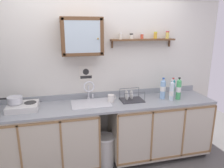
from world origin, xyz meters
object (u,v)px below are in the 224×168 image
(hot_plate_stove, at_px, (23,107))
(bottle_water_blue_0, at_px, (163,89))
(bottle_detergent_teal_3, at_px, (173,88))
(saucepan, at_px, (15,100))
(wall_cabinet, at_px, (82,36))
(bottle_soda_green_2, at_px, (179,89))
(mug, at_px, (111,98))
(trash_bin, at_px, (105,150))
(sink, at_px, (91,105))
(dish_rack, at_px, (131,99))
(warning_sign, at_px, (86,74))
(bottle_water_clear_1, at_px, (172,91))

(hot_plate_stove, relative_size, bottle_water_blue_0, 1.19)
(bottle_water_blue_0, xyz_separation_m, bottle_detergent_teal_3, (0.21, 0.09, -0.02))
(saucepan, xyz_separation_m, bottle_detergent_teal_3, (2.26, 0.03, -0.00))
(saucepan, distance_m, wall_cabinet, 1.20)
(hot_plate_stove, xyz_separation_m, wall_cabinet, (0.80, 0.14, 0.87))
(bottle_soda_green_2, height_order, mug, bottle_soda_green_2)
(trash_bin, bearing_deg, wall_cabinet, 137.47)
(wall_cabinet, xyz_separation_m, trash_bin, (0.26, -0.24, -1.60))
(sink, relative_size, bottle_soda_green_2, 1.62)
(dish_rack, xyz_separation_m, warning_sign, (-0.61, 0.27, 0.34))
(sink, xyz_separation_m, mug, (0.29, 0.00, 0.07))
(bottle_water_clear_1, distance_m, dish_rack, 0.59)
(sink, distance_m, bottle_water_clear_1, 1.18)
(dish_rack, xyz_separation_m, mug, (-0.29, 0.01, 0.02))
(saucepan, distance_m, bottle_detergent_teal_3, 2.26)
(bottle_detergent_teal_3, relative_size, warning_sign, 1.25)
(saucepan, distance_m, bottle_soda_green_2, 2.26)
(wall_cabinet, bearing_deg, bottle_water_blue_0, -8.14)
(dish_rack, bearing_deg, bottle_detergent_teal_3, 5.13)
(hot_plate_stove, relative_size, bottle_water_clear_1, 1.23)
(hot_plate_stove, distance_m, bottle_water_clear_1, 2.05)
(mug, bearing_deg, bottle_soda_green_2, -6.82)
(wall_cabinet, bearing_deg, hot_plate_stove, -170.37)
(warning_sign, bearing_deg, bottle_water_clear_1, -18.28)
(trash_bin, bearing_deg, saucepan, 173.88)
(bottle_detergent_teal_3, relative_size, trash_bin, 0.62)
(hot_plate_stove, height_order, mug, mug)
(mug, height_order, warning_sign, warning_sign)
(bottle_soda_green_2, relative_size, dish_rack, 1.02)
(saucepan, xyz_separation_m, dish_rack, (1.57, -0.03, -0.10))
(wall_cabinet, bearing_deg, bottle_water_clear_1, -11.96)
(bottle_detergent_teal_3, height_order, trash_bin, bottle_detergent_teal_3)
(sink, height_order, bottle_water_blue_0, bottle_water_blue_0)
(sink, xyz_separation_m, wall_cabinet, (-0.08, 0.13, 0.93))
(saucepan, bearing_deg, wall_cabinet, 7.07)
(saucepan, bearing_deg, mug, -0.67)
(saucepan, bearing_deg, dish_rack, -1.02)
(sink, distance_m, bottle_soda_green_2, 1.30)
(bottle_water_clear_1, height_order, wall_cabinet, wall_cabinet)
(dish_rack, bearing_deg, trash_bin, -166.85)
(bottle_detergent_teal_3, bearing_deg, wall_cabinet, 176.75)
(saucepan, bearing_deg, bottle_detergent_teal_3, 0.87)
(bottle_water_blue_0, relative_size, bottle_soda_green_2, 0.97)
(saucepan, height_order, bottle_soda_green_2, bottle_soda_green_2)
(bottle_detergent_teal_3, height_order, dish_rack, bottle_detergent_teal_3)
(bottle_soda_green_2, distance_m, trash_bin, 1.39)
(bottle_water_blue_0, bearing_deg, hot_plate_stove, 179.18)
(bottle_water_blue_0, distance_m, mug, 0.78)
(bottle_detergent_teal_3, height_order, mug, bottle_detergent_teal_3)
(sink, height_order, saucepan, sink)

